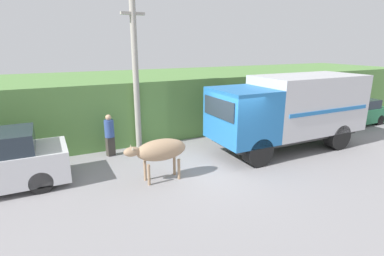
{
  "coord_description": "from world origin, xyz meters",
  "views": [
    {
      "loc": [
        -5.2,
        -8.09,
        4.14
      ],
      "look_at": [
        -1.0,
        0.42,
        1.49
      ],
      "focal_mm": 28.0,
      "sensor_mm": 36.0,
      "label": 1
    }
  ],
  "objects_px": {
    "hatchback_car": "(354,112)",
    "pedestrian_on_hill": "(110,134)",
    "brown_cow": "(160,150)",
    "cargo_truck": "(291,109)",
    "utility_pole": "(136,72)"
  },
  "relations": [
    {
      "from": "hatchback_car",
      "to": "pedestrian_on_hill",
      "type": "relative_size",
      "value": 2.23
    },
    {
      "from": "hatchback_car",
      "to": "pedestrian_on_hill",
      "type": "bearing_deg",
      "value": 175.65
    },
    {
      "from": "brown_cow",
      "to": "hatchback_car",
      "type": "relative_size",
      "value": 0.55
    },
    {
      "from": "cargo_truck",
      "to": "utility_pole",
      "type": "relative_size",
      "value": 1.09
    },
    {
      "from": "cargo_truck",
      "to": "hatchback_car",
      "type": "relative_size",
      "value": 1.81
    },
    {
      "from": "pedestrian_on_hill",
      "to": "brown_cow",
      "type": "bearing_deg",
      "value": 90.24
    },
    {
      "from": "pedestrian_on_hill",
      "to": "cargo_truck",
      "type": "bearing_deg",
      "value": 142.1
    },
    {
      "from": "hatchback_car",
      "to": "pedestrian_on_hill",
      "type": "height_order",
      "value": "pedestrian_on_hill"
    },
    {
      "from": "utility_pole",
      "to": "brown_cow",
      "type": "bearing_deg",
      "value": -94.8
    },
    {
      "from": "cargo_truck",
      "to": "hatchback_car",
      "type": "bearing_deg",
      "value": 12.75
    },
    {
      "from": "brown_cow",
      "to": "pedestrian_on_hill",
      "type": "distance_m",
      "value": 3.06
    },
    {
      "from": "cargo_truck",
      "to": "pedestrian_on_hill",
      "type": "height_order",
      "value": "cargo_truck"
    },
    {
      "from": "cargo_truck",
      "to": "brown_cow",
      "type": "bearing_deg",
      "value": -175.89
    },
    {
      "from": "utility_pole",
      "to": "cargo_truck",
      "type": "bearing_deg",
      "value": -27.12
    },
    {
      "from": "utility_pole",
      "to": "hatchback_car",
      "type": "bearing_deg",
      "value": -6.72
    }
  ]
}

